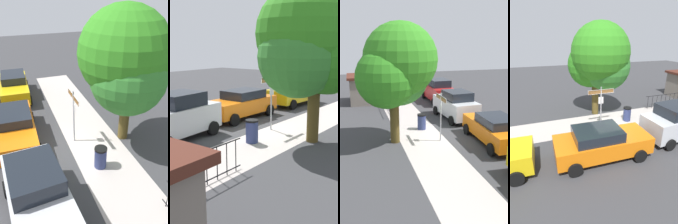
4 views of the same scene
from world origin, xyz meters
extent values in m
plane|color=#38383A|center=(0.00, 0.00, 0.00)|extent=(60.00, 60.00, 0.00)
cube|color=#B4A9A3|center=(2.00, 1.30, 0.00)|extent=(24.00, 2.60, 0.00)
cylinder|color=#9EA0A5|center=(-0.51, 0.40, 1.37)|extent=(0.07, 0.07, 2.74)
cube|color=brown|center=(-0.51, 0.40, 2.45)|extent=(1.60, 0.02, 0.22)
cube|color=white|center=(-0.51, 0.40, 2.45)|extent=(1.63, 0.02, 0.25)
cube|color=silver|center=(-0.51, 0.42, 1.90)|extent=(0.32, 0.02, 0.42)
cylinder|color=#4C3D1A|center=(0.01, 2.86, 1.40)|extent=(0.50, 0.50, 2.80)
sphere|color=#327E2C|center=(0.67, 2.45, 3.56)|extent=(3.27, 3.27, 3.27)
sphere|color=#2C7D1C|center=(-0.25, 3.25, 3.62)|extent=(3.16, 3.16, 3.16)
sphere|color=#3A731F|center=(0.35, 2.68, 4.06)|extent=(2.43, 2.43, 2.43)
sphere|color=#30841D|center=(0.23, 2.42, 4.48)|extent=(3.93, 3.93, 3.93)
cylinder|color=black|center=(-5.28, -1.13, 0.32)|extent=(0.65, 0.25, 0.64)
cylinder|color=black|center=(-5.35, -2.89, 0.32)|extent=(0.65, 0.25, 0.64)
cube|color=orange|center=(-1.51, -2.33, 0.71)|extent=(4.56, 1.95, 0.78)
cube|color=black|center=(-1.78, -2.32, 1.34)|extent=(2.21, 1.66, 0.46)
cylinder|color=black|center=(0.05, -1.46, 0.32)|extent=(0.65, 0.24, 0.64)
cylinder|color=black|center=(0.00, -3.28, 0.32)|extent=(0.65, 0.24, 0.64)
cylinder|color=black|center=(-3.01, -1.37, 0.32)|extent=(0.65, 0.24, 0.64)
cylinder|color=black|center=(-3.07, -3.19, 0.32)|extent=(0.65, 0.24, 0.64)
cube|color=silver|center=(3.28, -2.00, 0.87)|extent=(4.17, 2.10, 1.11)
cube|color=black|center=(3.04, -2.02, 1.73)|extent=(2.05, 1.73, 0.60)
cylinder|color=black|center=(1.84, -1.20, 0.32)|extent=(0.65, 0.27, 0.64)
cylinder|color=black|center=(1.98, -3.00, 0.32)|extent=(0.65, 0.27, 0.64)
cylinder|color=black|center=(6.12, 2.30, 1.05)|extent=(3.93, 0.04, 0.04)
cylinder|color=black|center=(6.12, 2.30, 0.12)|extent=(3.93, 0.04, 0.04)
cylinder|color=black|center=(4.37, 2.30, 0.53)|extent=(0.03, 0.03, 1.05)
cylinder|color=black|center=(4.81, 2.30, 0.53)|extent=(0.03, 0.03, 1.05)
cylinder|color=black|center=(5.25, 2.30, 0.53)|extent=(0.03, 0.03, 1.05)
cylinder|color=black|center=(5.69, 2.30, 0.53)|extent=(0.03, 0.03, 1.05)
cylinder|color=black|center=(6.12, 2.30, 0.53)|extent=(0.03, 0.03, 1.05)
cylinder|color=black|center=(6.56, 2.30, 0.53)|extent=(0.03, 0.03, 1.05)
cylinder|color=black|center=(7.00, 2.30, 0.53)|extent=(0.03, 0.03, 1.05)
cylinder|color=black|center=(7.43, 2.30, 0.53)|extent=(0.03, 0.03, 1.05)
cylinder|color=navy|center=(1.67, 0.90, 0.45)|extent=(0.52, 0.52, 0.90)
cylinder|color=black|center=(1.67, 0.90, 0.94)|extent=(0.55, 0.55, 0.08)
camera|label=1|loc=(8.58, -2.30, 6.95)|focal=36.64mm
camera|label=2|loc=(11.65, 8.50, 4.04)|focal=49.85mm
camera|label=3|loc=(-13.53, 4.96, 5.56)|focal=42.13mm
camera|label=4|loc=(-4.28, -8.87, 5.35)|focal=28.07mm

